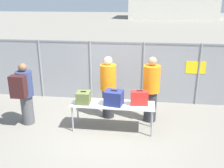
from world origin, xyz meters
TOP-DOWN VIEW (x-y plane):
  - ground_plane at (0.00, 0.00)m, footprint 120.00×120.00m
  - fence_section at (0.02, 2.11)m, footprint 8.74×0.07m
  - inspection_table at (0.14, 0.11)m, footprint 2.14×0.63m
  - suitcase_olive at (-0.61, 0.05)m, footprint 0.36×0.36m
  - suitcase_navy at (0.18, 0.06)m, footprint 0.49×0.42m
  - suitcase_red at (0.81, 0.14)m, footprint 0.45×0.25m
  - traveler_hooded at (-2.21, 0.07)m, footprint 0.42×0.66m
  - security_worker_near at (-0.08, 0.83)m, footprint 0.44×0.44m
  - security_worker_far at (1.11, 0.75)m, footprint 0.45×0.45m
  - utility_trailer at (2.13, 4.73)m, footprint 3.41×2.02m
  - distant_hangar at (5.13, 41.33)m, footprint 14.48×9.33m

SIDE VIEW (x-z plane):
  - ground_plane at x=0.00m, z-range 0.00..0.00m
  - utility_trailer at x=2.13m, z-range 0.05..0.81m
  - inspection_table at x=0.14m, z-range 0.31..1.03m
  - suitcase_olive at x=-0.61m, z-range 0.71..1.04m
  - suitcase_red at x=0.81m, z-range 0.71..1.10m
  - suitcase_navy at x=0.18m, z-range 0.71..1.11m
  - security_worker_near at x=-0.08m, z-range 0.03..1.82m
  - traveler_hooded at x=-2.21m, z-range 0.09..1.79m
  - security_worker_far at x=1.11m, z-range 0.03..1.87m
  - fence_section at x=0.02m, z-range 0.05..2.04m
  - distant_hangar at x=5.13m, z-range 0.00..5.46m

